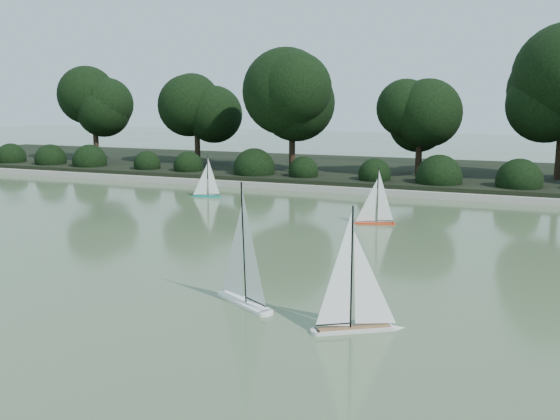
% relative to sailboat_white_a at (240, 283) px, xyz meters
% --- Properties ---
extents(ground, '(80.00, 80.00, 0.00)m').
position_rel_sailboat_white_a_xyz_m(ground, '(-0.68, 0.85, -0.28)').
color(ground, '#405432').
rests_on(ground, ground).
extents(pond_coping, '(40.00, 0.35, 0.18)m').
position_rel_sailboat_white_a_xyz_m(pond_coping, '(-0.68, 9.85, -0.19)').
color(pond_coping, gray).
rests_on(pond_coping, ground).
extents(far_bank, '(40.00, 8.00, 0.30)m').
position_rel_sailboat_white_a_xyz_m(far_bank, '(-0.68, 13.85, -0.13)').
color(far_bank, black).
rests_on(far_bank, ground).
extents(tree_line, '(26.31, 3.93, 4.39)m').
position_rel_sailboat_white_a_xyz_m(tree_line, '(0.55, 12.29, 2.36)').
color(tree_line, black).
rests_on(tree_line, ground).
extents(shrub_hedge, '(29.10, 1.10, 1.10)m').
position_rel_sailboat_white_a_xyz_m(shrub_hedge, '(-0.68, 10.75, 0.17)').
color(shrub_hedge, black).
rests_on(shrub_hedge, ground).
extents(sailboat_white_a, '(1.17, 0.83, 1.76)m').
position_rel_sailboat_white_a_xyz_m(sailboat_white_a, '(0.00, 0.00, 0.00)').
color(sailboat_white_a, white).
rests_on(sailboat_white_a, ground).
extents(sailboat_white_b, '(1.07, 0.75, 1.60)m').
position_rel_sailboat_white_a_xyz_m(sailboat_white_b, '(1.77, -0.40, -0.03)').
color(sailboat_white_b, silver).
rests_on(sailboat_white_b, ground).
extents(sailboat_orange, '(0.96, 0.39, 1.31)m').
position_rel_sailboat_white_a_xyz_m(sailboat_orange, '(0.41, 5.79, -0.07)').
color(sailboat_orange, red).
rests_on(sailboat_orange, ground).
extents(sailboat_teal, '(0.88, 0.36, 1.21)m').
position_rel_sailboat_white_a_xyz_m(sailboat_teal, '(-4.75, 7.76, -0.09)').
color(sailboat_teal, '#0D8571').
rests_on(sailboat_teal, ground).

